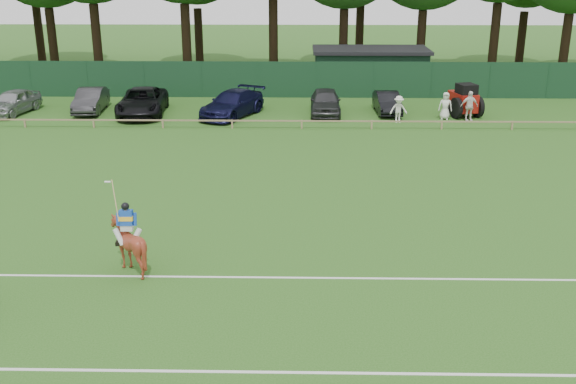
{
  "coord_description": "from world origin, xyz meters",
  "views": [
    {
      "loc": [
        0.94,
        -19.68,
        9.36
      ],
      "look_at": [
        0.5,
        3.0,
        1.4
      ],
      "focal_mm": 42.0,
      "sensor_mm": 36.0,
      "label": 1
    }
  ],
  "objects_px": {
    "sedan_silver": "(13,102)",
    "spectator_left": "(399,109)",
    "estate_black": "(387,103)",
    "utility_shed": "(370,69)",
    "spectator_right": "(445,106)",
    "horse_chestnut": "(128,245)",
    "spectator_mid": "(469,106)",
    "sedan_grey": "(91,100)",
    "hatch_grey": "(325,102)",
    "sedan_navy": "(232,104)",
    "tractor": "(464,101)",
    "suv_black": "(142,102)"
  },
  "relations": [
    {
      "from": "spectator_left",
      "to": "horse_chestnut",
      "type": "bearing_deg",
      "value": -125.77
    },
    {
      "from": "sedan_silver",
      "to": "spectator_left",
      "type": "xyz_separation_m",
      "value": [
        23.81,
        -1.95,
        0.05
      ]
    },
    {
      "from": "spectator_right",
      "to": "utility_shed",
      "type": "height_order",
      "value": "utility_shed"
    },
    {
      "from": "sedan_silver",
      "to": "sedan_grey",
      "type": "bearing_deg",
      "value": 17.44
    },
    {
      "from": "horse_chestnut",
      "to": "estate_black",
      "type": "bearing_deg",
      "value": -116.97
    },
    {
      "from": "sedan_grey",
      "to": "spectator_right",
      "type": "relative_size",
      "value": 2.71
    },
    {
      "from": "spectator_mid",
      "to": "utility_shed",
      "type": "xyz_separation_m",
      "value": [
        -5.01,
        9.87,
        0.64
      ]
    },
    {
      "from": "sedan_silver",
      "to": "horse_chestnut",
      "type": "bearing_deg",
      "value": -50.24
    },
    {
      "from": "horse_chestnut",
      "to": "spectator_mid",
      "type": "height_order",
      "value": "spectator_mid"
    },
    {
      "from": "spectator_left",
      "to": "spectator_right",
      "type": "relative_size",
      "value": 0.97
    },
    {
      "from": "sedan_grey",
      "to": "spectator_left",
      "type": "distance_m",
      "value": 19.28
    },
    {
      "from": "estate_black",
      "to": "spectator_right",
      "type": "relative_size",
      "value": 2.43
    },
    {
      "from": "sedan_navy",
      "to": "hatch_grey",
      "type": "bearing_deg",
      "value": 32.48
    },
    {
      "from": "sedan_grey",
      "to": "spectator_left",
      "type": "xyz_separation_m",
      "value": [
        19.11,
        -2.56,
        0.06
      ]
    },
    {
      "from": "sedan_silver",
      "to": "spectator_left",
      "type": "distance_m",
      "value": 23.89
    },
    {
      "from": "horse_chestnut",
      "to": "utility_shed",
      "type": "xyz_separation_m",
      "value": [
        10.42,
        30.52,
        0.68
      ]
    },
    {
      "from": "utility_shed",
      "to": "sedan_navy",
      "type": "bearing_deg",
      "value": -136.12
    },
    {
      "from": "estate_black",
      "to": "spectator_right",
      "type": "xyz_separation_m",
      "value": [
        3.29,
        -1.68,
        0.17
      ]
    },
    {
      "from": "sedan_silver",
      "to": "hatch_grey",
      "type": "bearing_deg",
      "value": 10.74
    },
    {
      "from": "sedan_grey",
      "to": "spectator_right",
      "type": "bearing_deg",
      "value": -8.66
    },
    {
      "from": "horse_chestnut",
      "to": "estate_black",
      "type": "xyz_separation_m",
      "value": [
        10.8,
        22.72,
        -0.19
      ]
    },
    {
      "from": "spectator_right",
      "to": "sedan_silver",
      "type": "bearing_deg",
      "value": -170.83
    },
    {
      "from": "sedan_silver",
      "to": "spectator_left",
      "type": "bearing_deg",
      "value": 5.27
    },
    {
      "from": "utility_shed",
      "to": "sedan_grey",
      "type": "bearing_deg",
      "value": -156.99
    },
    {
      "from": "sedan_silver",
      "to": "spectator_mid",
      "type": "relative_size",
      "value": 2.45
    },
    {
      "from": "sedan_silver",
      "to": "estate_black",
      "type": "bearing_deg",
      "value": 11.49
    },
    {
      "from": "spectator_mid",
      "to": "tractor",
      "type": "bearing_deg",
      "value": 86.1
    },
    {
      "from": "horse_chestnut",
      "to": "tractor",
      "type": "relative_size",
      "value": 0.62
    },
    {
      "from": "hatch_grey",
      "to": "spectator_right",
      "type": "distance_m",
      "value": 7.32
    },
    {
      "from": "estate_black",
      "to": "utility_shed",
      "type": "height_order",
      "value": "utility_shed"
    },
    {
      "from": "spectator_mid",
      "to": "sedan_silver",
      "type": "bearing_deg",
      "value": 171.09
    },
    {
      "from": "spectator_left",
      "to": "suv_black",
      "type": "bearing_deg",
      "value": 166.69
    },
    {
      "from": "horse_chestnut",
      "to": "utility_shed",
      "type": "height_order",
      "value": "utility_shed"
    },
    {
      "from": "spectator_left",
      "to": "spectator_mid",
      "type": "bearing_deg",
      "value": -0.18
    },
    {
      "from": "sedan_grey",
      "to": "sedan_navy",
      "type": "relative_size",
      "value": 0.83
    },
    {
      "from": "sedan_silver",
      "to": "hatch_grey",
      "type": "xyz_separation_m",
      "value": [
        19.55,
        0.27,
        0.03
      ]
    },
    {
      "from": "sedan_navy",
      "to": "hatch_grey",
      "type": "distance_m",
      "value": 5.8
    },
    {
      "from": "sedan_silver",
      "to": "suv_black",
      "type": "height_order",
      "value": "suv_black"
    },
    {
      "from": "sedan_silver",
      "to": "sedan_navy",
      "type": "relative_size",
      "value": 0.82
    },
    {
      "from": "suv_black",
      "to": "spectator_left",
      "type": "distance_m",
      "value": 15.74
    },
    {
      "from": "estate_black",
      "to": "spectator_left",
      "type": "relative_size",
      "value": 2.5
    },
    {
      "from": "suv_black",
      "to": "tractor",
      "type": "distance_m",
      "value": 19.88
    },
    {
      "from": "hatch_grey",
      "to": "estate_black",
      "type": "distance_m",
      "value": 3.93
    },
    {
      "from": "sedan_grey",
      "to": "spectator_left",
      "type": "relative_size",
      "value": 2.79
    },
    {
      "from": "suv_black",
      "to": "sedan_navy",
      "type": "bearing_deg",
      "value": -7.79
    },
    {
      "from": "suv_black",
      "to": "sedan_navy",
      "type": "relative_size",
      "value": 1.09
    },
    {
      "from": "spectator_left",
      "to": "tractor",
      "type": "bearing_deg",
      "value": 15.56
    },
    {
      "from": "horse_chestnut",
      "to": "suv_black",
      "type": "bearing_deg",
      "value": -79.97
    },
    {
      "from": "sedan_silver",
      "to": "estate_black",
      "type": "relative_size",
      "value": 1.1
    },
    {
      "from": "hatch_grey",
      "to": "spectator_mid",
      "type": "relative_size",
      "value": 2.55
    }
  ]
}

